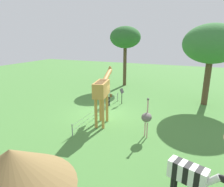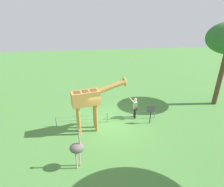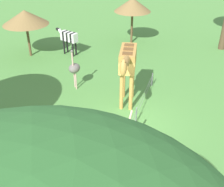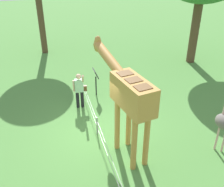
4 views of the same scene
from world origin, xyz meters
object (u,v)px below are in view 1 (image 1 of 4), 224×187
object	(u,v)px
visitor	(108,95)
tree_east	(212,44)
tree_northeast	(125,38)
info_sign	(122,93)
giraffe	(103,90)
shade_hut_near	(12,170)
ostrich	(147,117)
zebra	(190,176)

from	to	relation	value
visitor	tree_east	size ratio (longest dim) A/B	0.27
tree_northeast	info_sign	world-z (taller)	tree_northeast
visitor	tree_east	bearing A→B (deg)	-64.40
tree_northeast	info_sign	bearing A→B (deg)	-162.37
giraffe	shade_hut_near	distance (m)	8.65
ostrich	info_sign	world-z (taller)	ostrich
zebra	tree_east	distance (m)	12.26
zebra	giraffe	bearing A→B (deg)	47.62
ostrich	shade_hut_near	xyz separation A→B (m)	(-7.59, 1.05, 1.60)
tree_east	info_sign	world-z (taller)	tree_east
zebra	info_sign	xyz separation A→B (m)	(9.02, 5.62, -0.21)
giraffe	tree_east	xyz separation A→B (m)	(6.69, -6.21, 2.66)
giraffe	info_sign	bearing A→B (deg)	2.66
zebra	shade_hut_near	size ratio (longest dim) A/B	0.55
giraffe	zebra	distance (m)	7.43
ostrich	info_sign	xyz separation A→B (m)	(4.88, 3.25, -0.23)
tree_east	tree_northeast	xyz separation A→B (m)	(3.91, 8.48, 0.47)
zebra	tree_east	bearing A→B (deg)	-3.84
visitor	info_sign	bearing A→B (deg)	-45.47
giraffe	zebra	xyz separation A→B (m)	(-4.96, -5.43, -1.08)
giraffe	shade_hut_near	xyz separation A→B (m)	(-8.40, -2.02, 0.54)
giraffe	visitor	bearing A→B (deg)	18.51
tree_east	info_sign	xyz separation A→B (m)	(-2.62, 6.40, -3.95)
ostrich	tree_northeast	xyz separation A→B (m)	(11.41, 5.33, 4.20)
ostrich	shade_hut_near	size ratio (longest dim) A/B	0.69
visitor	ostrich	bearing A→B (deg)	-134.14
giraffe	info_sign	world-z (taller)	giraffe
tree_east	giraffe	bearing A→B (deg)	137.12
shade_hut_near	info_sign	distance (m)	12.79
visitor	ostrich	world-z (taller)	ostrich
ostrich	tree_east	xyz separation A→B (m)	(7.50, -3.15, 3.73)
visitor	shade_hut_near	world-z (taller)	shade_hut_near
shade_hut_near	tree_northeast	bearing A→B (deg)	12.70
giraffe	tree_east	world-z (taller)	tree_east
giraffe	info_sign	size ratio (longest dim) A/B	2.76
giraffe	ostrich	bearing A→B (deg)	-104.81
visitor	zebra	distance (m)	10.44
tree_east	visitor	bearing A→B (deg)	115.60
visitor	tree_east	xyz separation A→B (m)	(3.49, -7.29, 4.00)
ostrich	shade_hut_near	bearing A→B (deg)	172.15
shade_hut_near	visitor	bearing A→B (deg)	14.90
shade_hut_near	tree_northeast	xyz separation A→B (m)	(18.99, 4.28, 2.60)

